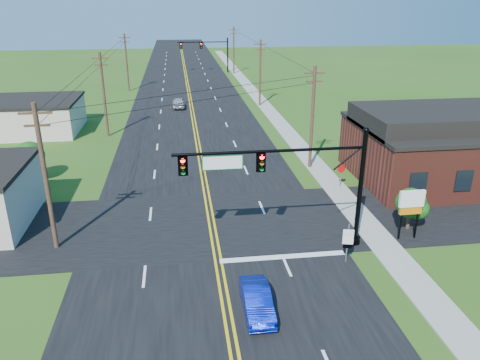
{
  "coord_description": "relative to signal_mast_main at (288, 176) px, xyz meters",
  "views": [
    {
      "loc": [
        -1.73,
        -16.47,
        14.34
      ],
      "look_at": [
        1.85,
        10.0,
        3.86
      ],
      "focal_mm": 35.0,
      "sensor_mm": 36.0,
      "label": 1
    }
  ],
  "objects": [
    {
      "name": "signal_mast_far",
      "position": [
        0.1,
        72.0,
        -0.2
      ],
      "size": [
        10.98,
        0.6,
        7.48
      ],
      "color": "black",
      "rests_on": "ground"
    },
    {
      "name": "distant_car",
      "position": [
        -5.92,
        40.08,
        -4.04
      ],
      "size": [
        1.71,
        4.17,
        1.42
      ],
      "primitive_type": "imported",
      "rotation": [
        0.0,
        0.0,
        3.13
      ],
      "color": "#B8B8BD",
      "rests_on": "ground"
    },
    {
      "name": "tree_left",
      "position": [
        -18.34,
        14.0,
        -2.59
      ],
      "size": [
        2.4,
        2.4,
        3.37
      ],
      "color": "#362618",
      "rests_on": "ground"
    },
    {
      "name": "pylon_sign",
      "position": [
        7.96,
        0.22,
        -2.34
      ],
      "size": [
        1.61,
        0.25,
        3.3
      ],
      "rotation": [
        0.0,
        0.0,
        0.02
      ],
      "color": "black",
      "rests_on": "ground"
    },
    {
      "name": "stop_sign",
      "position": [
        6.59,
        8.98,
        -3.3
      ],
      "size": [
        0.71,
        0.17,
        2.01
      ],
      "rotation": [
        0.0,
        0.0,
        0.18
      ],
      "color": "slate",
      "rests_on": "ground"
    },
    {
      "name": "ground",
      "position": [
        -4.34,
        -8.0,
        -4.75
      ],
      "size": [
        260.0,
        260.0,
        0.0
      ],
      "primitive_type": "plane",
      "color": "#294C15",
      "rests_on": "ground"
    },
    {
      "name": "road_cross",
      "position": [
        -4.34,
        4.0,
        -4.73
      ],
      "size": [
        70.0,
        10.0,
        0.04
      ],
      "primitive_type": "cube",
      "color": "black",
      "rests_on": "ground"
    },
    {
      "name": "utility_pole_right_a",
      "position": [
        5.46,
        14.0,
        -0.03
      ],
      "size": [
        1.8,
        0.28,
        9.0
      ],
      "color": "#362618",
      "rests_on": "ground"
    },
    {
      "name": "cream_bldg_far",
      "position": [
        -23.34,
        30.0,
        -2.89
      ],
      "size": [
        12.2,
        9.2,
        3.7
      ],
      "color": "beige",
      "rests_on": "ground"
    },
    {
      "name": "brick_building",
      "position": [
        15.66,
        10.0,
        -2.4
      ],
      "size": [
        14.2,
        11.2,
        4.7
      ],
      "color": "maroon",
      "rests_on": "ground"
    },
    {
      "name": "utility_pole_right_b",
      "position": [
        5.46,
        40.0,
        -0.03
      ],
      "size": [
        1.8,
        0.28,
        9.0
      ],
      "color": "#362618",
      "rests_on": "ground"
    },
    {
      "name": "utility_pole_left_b",
      "position": [
        -13.84,
        27.0,
        -0.03
      ],
      "size": [
        1.8,
        0.28,
        9.0
      ],
      "color": "#362618",
      "rests_on": "ground"
    },
    {
      "name": "utility_pole_left_c",
      "position": [
        -13.84,
        54.0,
        -0.03
      ],
      "size": [
        1.8,
        0.28,
        9.0
      ],
      "color": "#362618",
      "rests_on": "ground"
    },
    {
      "name": "sidewalk",
      "position": [
        6.16,
        32.0,
        -4.71
      ],
      "size": [
        2.0,
        160.0,
        0.08
      ],
      "primitive_type": "cube",
      "color": "gray",
      "rests_on": "ground"
    },
    {
      "name": "utility_pole_right_c",
      "position": [
        5.46,
        70.0,
        -0.03
      ],
      "size": [
        1.8,
        0.28,
        9.0
      ],
      "color": "#362618",
      "rests_on": "ground"
    },
    {
      "name": "utility_pole_left_a",
      "position": [
        -13.84,
        2.0,
        -0.03
      ],
      "size": [
        1.8,
        0.28,
        9.0
      ],
      "color": "#362618",
      "rests_on": "ground"
    },
    {
      "name": "road_main",
      "position": [
        -4.34,
        42.0,
        -4.73
      ],
      "size": [
        16.0,
        220.0,
        0.04
      ],
      "primitive_type": "cube",
      "color": "black",
      "rests_on": "ground"
    },
    {
      "name": "shrub_corner",
      "position": [
        8.66,
        1.5,
        -2.9
      ],
      "size": [
        2.0,
        2.0,
        2.86
      ],
      "color": "#362618",
      "rests_on": "ground"
    },
    {
      "name": "signal_mast_main",
      "position": [
        0.0,
        0.0,
        0.0
      ],
      "size": [
        11.3,
        0.6,
        7.48
      ],
      "color": "black",
      "rests_on": "ground"
    },
    {
      "name": "tree_right_back",
      "position": [
        11.66,
        18.0,
        -2.15
      ],
      "size": [
        3.0,
        3.0,
        4.1
      ],
      "color": "#362618",
      "rests_on": "ground"
    },
    {
      "name": "blue_car",
      "position": [
        -2.72,
        -5.85,
        -4.13
      ],
      "size": [
        1.33,
        3.78,
        1.24
      ],
      "primitive_type": "imported",
      "rotation": [
        0.0,
        0.0,
        -0.0
      ],
      "color": "#0719A3",
      "rests_on": "ground"
    },
    {
      "name": "route_sign",
      "position": [
        3.16,
        -2.02,
        -3.31
      ],
      "size": [
        0.61,
        0.18,
        2.46
      ],
      "rotation": [
        0.0,
        0.0,
        -0.25
      ],
      "color": "slate",
      "rests_on": "ground"
    }
  ]
}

